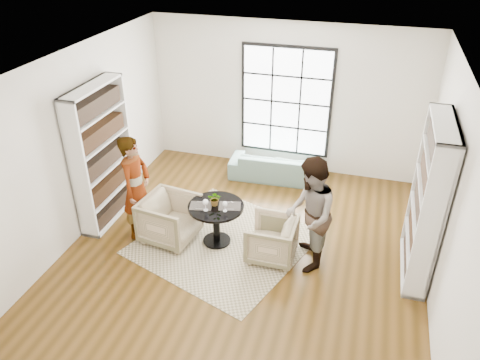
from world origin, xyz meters
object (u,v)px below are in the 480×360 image
(person_left, at_px, (136,188))
(sofa, at_px, (275,166))
(armchair_right, at_px, (271,239))
(wine_glass_right, at_px, (225,204))
(pedestal_table, at_px, (216,216))
(person_right, at_px, (310,215))
(armchair_left, at_px, (170,219))
(wine_glass_left, at_px, (206,203))
(flower_centerpiece, at_px, (215,199))

(person_left, bearing_deg, sofa, -33.13)
(armchair_right, xyz_separation_m, wine_glass_right, (-0.75, 0.02, 0.50))
(pedestal_table, bearing_deg, person_left, -174.93)
(person_right, bearing_deg, armchair_left, -102.03)
(armchair_left, distance_m, wine_glass_left, 0.80)
(armchair_left, relative_size, wine_glass_left, 4.24)
(sofa, height_order, armchair_left, armchair_left)
(wine_glass_left, relative_size, wine_glass_right, 1.14)
(sofa, distance_m, person_right, 2.76)
(pedestal_table, height_order, armchair_right, pedestal_table)
(person_right, relative_size, flower_centerpiece, 7.78)
(wine_glass_right, relative_size, flower_centerpiece, 0.76)
(pedestal_table, distance_m, armchair_right, 0.96)
(flower_centerpiece, bearing_deg, person_left, -174.12)
(pedestal_table, relative_size, person_left, 0.50)
(sofa, distance_m, flower_centerpiece, 2.45)
(armchair_right, xyz_separation_m, flower_centerpiece, (-0.95, 0.14, 0.49))
(flower_centerpiece, bearing_deg, wine_glass_right, -30.91)
(armchair_right, height_order, flower_centerpiece, flower_centerpiece)
(person_left, xyz_separation_m, flower_centerpiece, (1.29, 0.13, -0.06))
(person_left, height_order, wine_glass_right, person_left)
(person_left, xyz_separation_m, wine_glass_right, (1.49, 0.01, -0.05))
(pedestal_table, xyz_separation_m, armchair_left, (-0.75, -0.12, -0.13))
(armchair_right, bearing_deg, wine_glass_right, -91.19)
(armchair_right, distance_m, person_right, 0.78)
(person_right, xyz_separation_m, wine_glass_right, (-1.30, 0.02, -0.06))
(person_right, bearing_deg, flower_centerpiece, -107.13)
(pedestal_table, height_order, person_right, person_right)
(person_left, relative_size, wine_glass_left, 8.90)
(person_right, height_order, wine_glass_right, person_right)
(person_left, distance_m, flower_centerpiece, 1.29)
(wine_glass_left, bearing_deg, person_left, 177.40)
(pedestal_table, height_order, armchair_left, armchair_left)
(armchair_right, distance_m, wine_glass_right, 0.90)
(sofa, distance_m, wine_glass_right, 2.54)
(person_right, distance_m, flower_centerpiece, 1.51)
(wine_glass_right, height_order, flower_centerpiece, flower_centerpiece)
(person_left, bearing_deg, person_right, -87.99)
(flower_centerpiece, bearing_deg, wine_glass_left, -115.07)
(armchair_right, bearing_deg, pedestal_table, -97.31)
(wine_glass_left, bearing_deg, person_right, 1.76)
(armchair_left, height_order, person_right, person_right)
(person_left, bearing_deg, armchair_right, -88.02)
(armchair_left, height_order, person_left, person_left)
(pedestal_table, relative_size, armchair_left, 1.05)
(sofa, height_order, armchair_right, armchair_right)
(person_right, relative_size, wine_glass_right, 10.29)
(pedestal_table, bearing_deg, armchair_right, -7.37)
(pedestal_table, relative_size, wine_glass_left, 4.46)
(armchair_left, bearing_deg, pedestal_table, -73.52)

